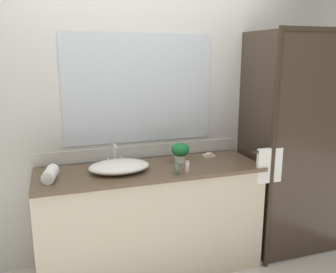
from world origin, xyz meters
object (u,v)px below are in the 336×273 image
(sink_basin, at_px, (119,166))
(amenity_bottle_conditioner, at_px, (187,167))
(rolled_towel_near_edge, at_px, (50,174))
(faucet, at_px, (115,158))
(amenity_bottle_body_wash, at_px, (177,168))
(potted_plant, at_px, (180,151))
(soap_dish, at_px, (209,155))

(sink_basin, bearing_deg, amenity_bottle_conditioner, -18.42)
(amenity_bottle_conditioner, relative_size, rolled_towel_near_edge, 0.42)
(faucet, height_order, amenity_bottle_body_wash, faucet)
(rolled_towel_near_edge, bearing_deg, amenity_bottle_body_wash, -9.81)
(potted_plant, relative_size, soap_dish, 1.67)
(soap_dish, height_order, amenity_bottle_body_wash, amenity_bottle_body_wash)
(faucet, bearing_deg, amenity_bottle_body_wash, -44.22)
(soap_dish, bearing_deg, amenity_bottle_conditioner, -134.49)
(soap_dish, bearing_deg, rolled_towel_near_edge, -171.07)
(amenity_bottle_body_wash, relative_size, rolled_towel_near_edge, 0.46)
(amenity_bottle_body_wash, xyz_separation_m, amenity_bottle_conditioner, (0.10, 0.03, -0.00))
(sink_basin, xyz_separation_m, soap_dish, (0.84, 0.17, -0.03))
(soap_dish, xyz_separation_m, amenity_bottle_conditioner, (-0.34, -0.34, 0.03))
(potted_plant, xyz_separation_m, amenity_bottle_body_wash, (-0.13, -0.29, -0.05))
(soap_dish, bearing_deg, faucet, 178.42)
(faucet, height_order, amenity_bottle_conditioner, faucet)
(potted_plant, bearing_deg, faucet, 168.76)
(sink_basin, xyz_separation_m, amenity_bottle_body_wash, (0.40, -0.20, 0.00))
(potted_plant, bearing_deg, amenity_bottle_conditioner, -97.43)
(faucet, bearing_deg, sink_basin, -90.00)
(sink_basin, relative_size, amenity_bottle_conditioner, 5.34)
(faucet, relative_size, amenity_bottle_body_wash, 1.84)
(sink_basin, height_order, amenity_bottle_body_wash, amenity_bottle_body_wash)
(faucet, distance_m, amenity_bottle_conditioner, 0.62)
(soap_dish, relative_size, rolled_towel_near_edge, 0.48)
(rolled_towel_near_edge, bearing_deg, amenity_bottle_conditioner, -7.31)
(potted_plant, bearing_deg, sink_basin, -170.43)
(amenity_bottle_conditioner, bearing_deg, rolled_towel_near_edge, 172.69)
(sink_basin, relative_size, amenity_bottle_body_wash, 4.89)
(amenity_bottle_conditioner, xyz_separation_m, rolled_towel_near_edge, (-1.01, 0.13, 0.00))
(amenity_bottle_body_wash, bearing_deg, faucet, 135.78)
(amenity_bottle_body_wash, bearing_deg, amenity_bottle_conditioner, 15.62)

